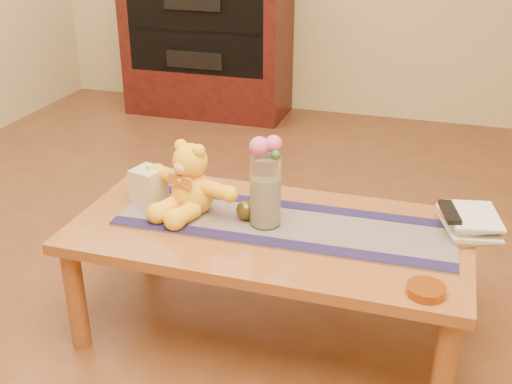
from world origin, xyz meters
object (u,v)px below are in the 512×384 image
(pillar_candle, at_px, (149,185))
(amber_dish, at_px, (426,290))
(teddy_bear, at_px, (192,179))
(tv_remote, at_px, (450,212))
(book_bottom, at_px, (446,230))
(glass_vase, at_px, (266,191))
(bronze_ball, at_px, (246,210))

(pillar_candle, height_order, amber_dish, pillar_candle)
(teddy_bear, height_order, tv_remote, teddy_bear)
(teddy_bear, relative_size, tv_remote, 2.35)
(tv_remote, bearing_deg, teddy_bear, 172.25)
(teddy_bear, height_order, book_bottom, teddy_bear)
(amber_dish, bearing_deg, tv_remote, 83.13)
(tv_remote, bearing_deg, glass_vase, 177.57)
(pillar_candle, bearing_deg, amber_dish, -17.03)
(glass_vase, relative_size, amber_dish, 2.24)
(bronze_ball, bearing_deg, amber_dish, -23.49)
(glass_vase, distance_m, bronze_ball, 0.12)
(pillar_candle, xyz_separation_m, bronze_ball, (0.40, -0.04, -0.03))
(teddy_bear, relative_size, book_bottom, 1.68)
(tv_remote, bearing_deg, pillar_candle, 169.70)
(book_bottom, xyz_separation_m, tv_remote, (0.00, -0.01, 0.07))
(bronze_ball, relative_size, tv_remote, 0.46)
(glass_vase, xyz_separation_m, book_bottom, (0.62, 0.14, -0.13))
(bronze_ball, bearing_deg, tv_remote, 9.60)
(teddy_bear, relative_size, amber_dish, 3.24)
(book_bottom, bearing_deg, tv_remote, -93.00)
(book_bottom, bearing_deg, teddy_bear, 169.87)
(book_bottom, relative_size, amber_dish, 1.92)
(pillar_candle, xyz_separation_m, glass_vase, (0.48, -0.05, 0.07))
(pillar_candle, xyz_separation_m, book_bottom, (1.10, 0.09, -0.06))
(tv_remote, distance_m, amber_dish, 0.41)
(teddy_bear, distance_m, pillar_candle, 0.20)
(bronze_ball, bearing_deg, teddy_bear, 176.36)
(teddy_bear, height_order, bronze_ball, teddy_bear)
(glass_vase, distance_m, amber_dish, 0.64)
(amber_dish, bearing_deg, bronze_ball, 156.51)
(bronze_ball, height_order, book_bottom, bronze_ball)
(glass_vase, height_order, bronze_ball, glass_vase)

